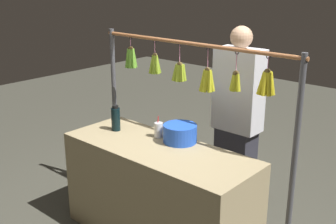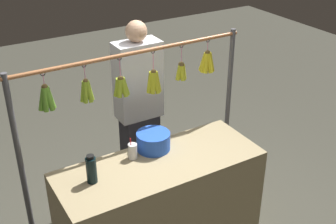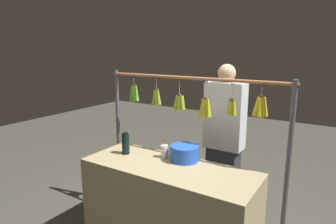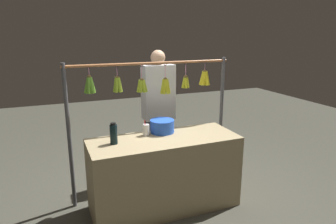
% 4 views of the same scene
% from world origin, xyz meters
% --- Properties ---
extents(market_counter, '(1.66, 0.64, 0.84)m').
position_xyz_m(market_counter, '(0.00, 0.00, 0.42)').
color(market_counter, tan).
rests_on(market_counter, ground).
extents(display_rack, '(2.00, 0.14, 1.67)m').
position_xyz_m(display_rack, '(-0.01, -0.40, 1.21)').
color(display_rack, '#4C4C51').
rests_on(display_rack, ground).
extents(water_bottle, '(0.08, 0.08, 0.23)m').
position_xyz_m(water_bottle, '(0.55, -0.04, 0.95)').
color(water_bottle, black).
rests_on(water_bottle, market_counter).
extents(blue_bucket, '(0.28, 0.28, 0.15)m').
position_xyz_m(blue_bucket, '(-0.05, -0.20, 0.92)').
color(blue_bucket, blue).
rests_on(blue_bucket, market_counter).
extents(drink_cup, '(0.07, 0.07, 0.18)m').
position_xyz_m(drink_cup, '(0.15, -0.17, 0.91)').
color(drink_cup, silver).
rests_on(drink_cup, market_counter).
extents(vendor_person, '(0.42, 0.23, 1.75)m').
position_xyz_m(vendor_person, '(-0.23, -0.79, 0.87)').
color(vendor_person, '#2D2D38').
rests_on(vendor_person, ground).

